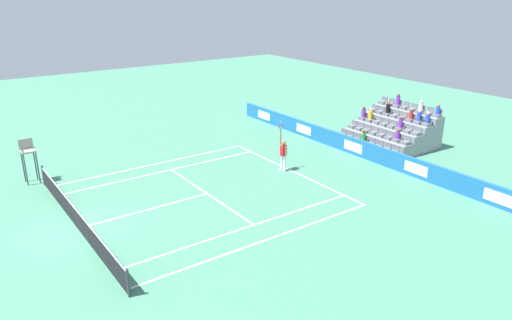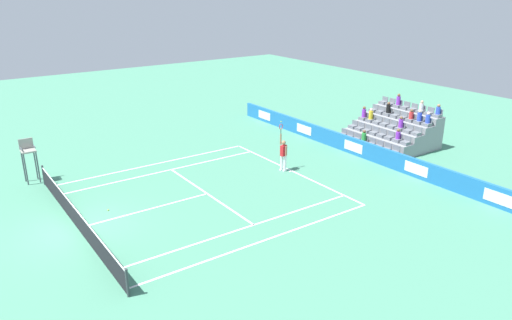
{
  "view_description": "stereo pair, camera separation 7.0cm",
  "coord_description": "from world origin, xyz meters",
  "px_view_note": "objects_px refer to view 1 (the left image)",
  "views": [
    {
      "loc": [
        -19.59,
        4.43,
        9.87
      ],
      "look_at": [
        0.17,
        -9.53,
        1.1
      ],
      "focal_mm": 33.91,
      "sensor_mm": 36.0,
      "label": 1
    },
    {
      "loc": [
        -19.63,
        4.37,
        9.87
      ],
      "look_at": [
        0.17,
        -9.53,
        1.1
      ],
      "focal_mm": 33.91,
      "sensor_mm": 36.0,
      "label": 2
    }
  ],
  "objects_px": {
    "tennis_player": "(283,154)",
    "loose_tennis_ball": "(108,210)",
    "tennis_net": "(77,218)",
    "umpire_chair": "(28,155)"
  },
  "relations": [
    {
      "from": "tennis_player",
      "to": "loose_tennis_ball",
      "type": "distance_m",
      "value": 9.92
    },
    {
      "from": "tennis_player",
      "to": "loose_tennis_ball",
      "type": "xyz_separation_m",
      "value": [
        0.59,
        9.86,
        -0.96
      ]
    },
    {
      "from": "tennis_net",
      "to": "loose_tennis_ball",
      "type": "distance_m",
      "value": 1.97
    },
    {
      "from": "tennis_net",
      "to": "umpire_chair",
      "type": "height_order",
      "value": "umpire_chair"
    },
    {
      "from": "tennis_net",
      "to": "tennis_player",
      "type": "height_order",
      "value": "tennis_player"
    },
    {
      "from": "tennis_player",
      "to": "loose_tennis_ball",
      "type": "relative_size",
      "value": 41.97
    },
    {
      "from": "tennis_player",
      "to": "loose_tennis_ball",
      "type": "bearing_deg",
      "value": 86.57
    },
    {
      "from": "loose_tennis_ball",
      "to": "tennis_net",
      "type": "bearing_deg",
      "value": 119.61
    },
    {
      "from": "tennis_net",
      "to": "umpire_chair",
      "type": "relative_size",
      "value": 5.12
    },
    {
      "from": "tennis_player",
      "to": "loose_tennis_ball",
      "type": "height_order",
      "value": "tennis_player"
    }
  ]
}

